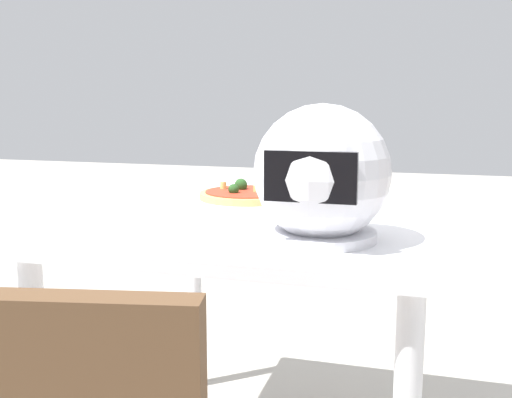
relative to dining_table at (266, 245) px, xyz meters
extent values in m
cube|color=white|center=(0.00, 0.00, 0.08)|extent=(0.89, 1.02, 0.03)
cylinder|color=white|center=(-0.38, -0.45, -0.30)|extent=(0.05, 0.05, 0.72)
cylinder|color=white|center=(0.38, -0.45, -0.30)|extent=(0.05, 0.05, 0.72)
cylinder|color=white|center=(0.08, -0.09, 0.10)|extent=(0.31, 0.31, 0.01)
cylinder|color=tan|center=(0.08, -0.09, 0.11)|extent=(0.26, 0.26, 0.02)
cylinder|color=red|center=(0.08, -0.09, 0.13)|extent=(0.23, 0.23, 0.00)
sphere|color=#234C1E|center=(0.11, -0.12, 0.14)|extent=(0.04, 0.04, 0.04)
sphere|color=#234C1E|center=(0.10, -0.05, 0.14)|extent=(0.03, 0.03, 0.03)
sphere|color=#234C1E|center=(0.05, -0.17, 0.14)|extent=(0.03, 0.03, 0.03)
cylinder|color=#E0D172|center=(0.00, -0.11, 0.13)|extent=(0.02, 0.02, 0.02)
cylinder|color=#E0D172|center=(0.00, -0.04, 0.13)|extent=(0.02, 0.02, 0.01)
cylinder|color=#E0D172|center=(0.11, -0.06, 0.13)|extent=(0.02, 0.02, 0.02)
cylinder|color=#E0D172|center=(0.05, -0.09, 0.13)|extent=(0.03, 0.03, 0.02)
cylinder|color=#E0D172|center=(0.16, -0.11, 0.14)|extent=(0.02, 0.02, 0.02)
sphere|color=silver|center=(-0.19, 0.28, 0.23)|extent=(0.28, 0.28, 0.28)
cylinder|color=silver|center=(-0.19, 0.28, 0.10)|extent=(0.23, 0.23, 0.02)
cube|color=black|center=(-0.19, 0.41, 0.24)|extent=(0.17, 0.02, 0.09)
camera|label=1|loc=(-0.40, 1.50, 0.39)|focal=43.03mm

